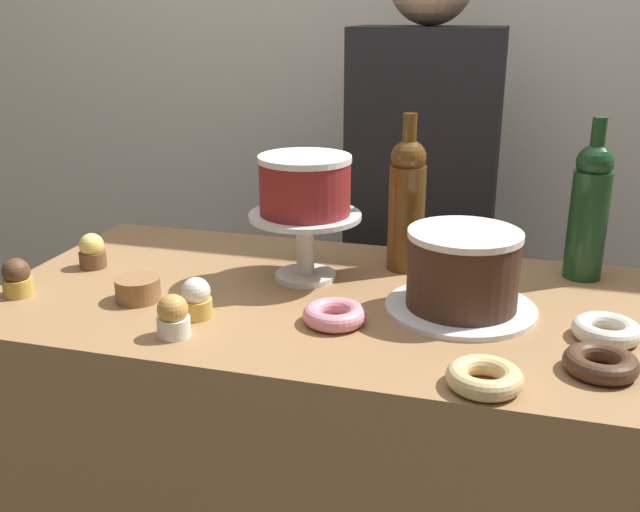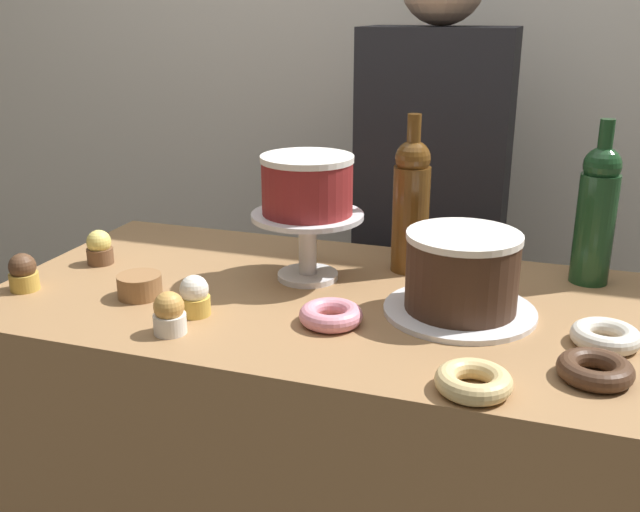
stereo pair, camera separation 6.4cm
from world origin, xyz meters
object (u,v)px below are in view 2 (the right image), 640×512
(cake_stand_pedestal, at_px, (308,234))
(wine_bottle_amber, at_px, (411,203))
(donut_glazed, at_px, (473,381))
(barista_figure, at_px, (429,253))
(cupcake_caramel, at_px, (169,314))
(cupcake_vanilla, at_px, (195,296))
(white_layer_cake, at_px, (307,185))
(donut_pink, at_px, (331,315))
(cupcake_chocolate, at_px, (23,273))
(cupcake_lemon, at_px, (99,248))
(donut_sugar, at_px, (605,336))
(wine_bottle_green, at_px, (596,212))
(cookie_stack, at_px, (140,286))
(donut_chocolate, at_px, (595,370))
(chocolate_round_cake, at_px, (462,271))

(cake_stand_pedestal, relative_size, wine_bottle_amber, 0.69)
(donut_glazed, relative_size, barista_figure, 0.07)
(cupcake_caramel, relative_size, cupcake_vanilla, 1.00)
(white_layer_cake, distance_m, barista_figure, 0.57)
(donut_pink, bearing_deg, cupcake_chocolate, -176.41)
(barista_figure, bearing_deg, cake_stand_pedestal, -109.07)
(cupcake_lemon, bearing_deg, donut_sugar, -4.45)
(cupcake_chocolate, bearing_deg, wine_bottle_amber, 27.17)
(barista_figure, bearing_deg, wine_bottle_green, -39.76)
(donut_sugar, relative_size, cookie_stack, 1.33)
(donut_glazed, bearing_deg, wine_bottle_amber, 112.48)
(cupcake_lemon, bearing_deg, cupcake_chocolate, -105.22)
(donut_pink, bearing_deg, cupcake_caramel, -153.29)
(cupcake_caramel, xyz_separation_m, barista_figure, (0.30, 0.80, -0.11))
(cupcake_chocolate, height_order, cookie_stack, cupcake_chocolate)
(white_layer_cake, xyz_separation_m, wine_bottle_amber, (0.18, 0.12, -0.05))
(donut_chocolate, bearing_deg, donut_sugar, 81.82)
(white_layer_cake, xyz_separation_m, cupcake_chocolate, (-0.50, -0.24, -0.16))
(cupcake_lemon, distance_m, cookie_stack, 0.23)
(cupcake_vanilla, bearing_deg, cupcake_chocolate, 179.77)
(cupcake_caramel, height_order, cookie_stack, cupcake_caramel)
(cake_stand_pedestal, xyz_separation_m, wine_bottle_amber, (0.18, 0.12, 0.05))
(cupcake_lemon, bearing_deg, cupcake_vanilla, -29.16)
(donut_glazed, bearing_deg, chocolate_round_cake, 102.18)
(chocolate_round_cake, distance_m, cupcake_vanilla, 0.48)
(cupcake_chocolate, relative_size, donut_chocolate, 0.66)
(donut_sugar, bearing_deg, cookie_stack, -175.92)
(chocolate_round_cake, xyz_separation_m, wine_bottle_green, (0.22, 0.24, 0.06))
(wine_bottle_green, xyz_separation_m, cupcake_caramel, (-0.67, -0.49, -0.11))
(cookie_stack, distance_m, barista_figure, 0.81)
(cupcake_vanilla, relative_size, donut_glazed, 0.66)
(donut_glazed, bearing_deg, cookie_stack, 165.99)
(cupcake_lemon, height_order, barista_figure, barista_figure)
(wine_bottle_amber, bearing_deg, barista_figure, 92.92)
(wine_bottle_green, bearing_deg, cookie_stack, -156.07)
(cupcake_lemon, relative_size, donut_glazed, 0.66)
(white_layer_cake, bearing_deg, cake_stand_pedestal, 63.43)
(cupcake_caramel, relative_size, donut_pink, 0.66)
(cake_stand_pedestal, distance_m, donut_chocolate, 0.61)
(donut_sugar, height_order, donut_chocolate, same)
(wine_bottle_green, distance_m, cupcake_caramel, 0.84)
(donut_sugar, height_order, cookie_stack, cookie_stack)
(donut_glazed, relative_size, cookie_stack, 1.33)
(cupcake_vanilla, xyz_separation_m, barista_figure, (0.29, 0.71, -0.11))
(wine_bottle_amber, bearing_deg, donut_glazed, -67.52)
(wine_bottle_amber, bearing_deg, cake_stand_pedestal, -147.61)
(cupcake_lemon, distance_m, donut_glazed, 0.89)
(cake_stand_pedestal, bearing_deg, white_layer_cake, -116.57)
(cupcake_vanilla, xyz_separation_m, donut_glazed, (0.51, -0.12, -0.02))
(cupcake_lemon, relative_size, cookie_stack, 0.88)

